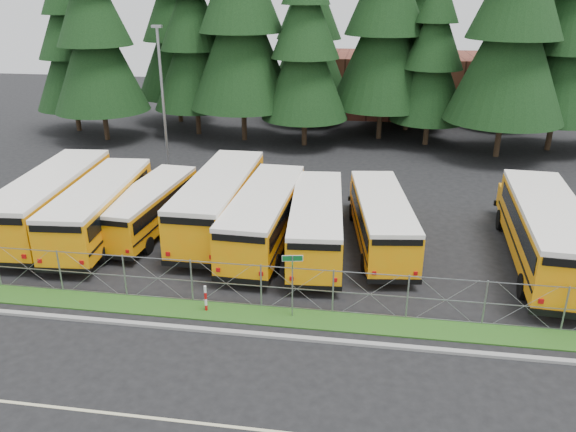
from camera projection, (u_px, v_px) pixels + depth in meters
The scene contains 30 objects.
ground at pixel (288, 297), 24.52m from camera, with size 120.00×120.00×0.00m, color black.
curb at pixel (276, 336), 21.67m from camera, with size 50.00×0.25×0.12m, color gray.
grass_verge at pixel (282, 317), 22.96m from camera, with size 50.00×1.40×0.06m, color #1C4E16.
road_lane_line at pixel (250, 429), 17.21m from camera, with size 50.00×0.12×0.01m, color beige.
chainlink_fence at pixel (285, 288), 23.23m from camera, with size 44.00×0.10×2.00m, color gray, non-canonical shape.
brick_building at pixel (401, 84), 59.13m from camera, with size 22.00×10.00×6.00m, color brown.
bus_0 at pixel (56, 201), 30.80m from camera, with size 2.91×12.32×3.23m, color orange, non-canonical shape.
bus_1 at pixel (104, 209), 30.06m from camera, with size 2.71×11.47×3.01m, color orange, non-canonical shape.
bus_2 at pixel (153, 208), 30.78m from camera, with size 2.32×9.82×2.58m, color orange, non-canonical shape.
bus_3 at pixel (222, 202), 30.73m from camera, with size 2.88×12.19×3.20m, color orange, non-canonical shape.
bus_4 at pixel (266, 217), 29.07m from camera, with size 2.67×11.33×2.97m, color orange, non-canonical shape.
bus_5 at pixel (317, 224), 28.41m from camera, with size 2.56×10.85×2.85m, color orange, non-canonical shape.
bus_6 at pixel (380, 221), 28.86m from camera, with size 2.49×10.54×2.76m, color orange, non-canonical shape.
bus_east at pixel (543, 233), 26.80m from camera, with size 2.93×12.43×3.26m, color orange, non-canonical shape.
street_sign at pixel (292, 273), 22.27m from camera, with size 0.83×0.55×2.81m.
striped_bollard at pixel (206, 299), 23.20m from camera, with size 0.11×0.11×1.20m, color #B20C0C.
light_standard at pixel (163, 94), 39.46m from camera, with size 0.70×0.35×10.14m.
conifer_0 at pixel (68, 50), 49.87m from camera, with size 6.60×6.60×14.59m, color black, non-canonical shape.
conifer_1 at pixel (94, 35), 46.19m from camera, with size 8.00×8.00×17.69m, color black, non-canonical shape.
conifer_2 at pixel (193, 40), 48.31m from camera, with size 7.45×7.45×16.48m, color black, non-canonical shape.
conifer_3 at pixel (241, 20), 45.65m from camera, with size 9.05×9.05×20.02m, color black, non-canonical shape.
conifer_4 at pixel (305, 48), 44.84m from camera, with size 7.21×7.21×15.94m, color black, non-canonical shape.
conifer_5 at pixel (386, 23), 46.22m from camera, with size 8.82×8.82×19.51m, color black, non-canonical shape.
conifer_6 at pixel (433, 60), 45.34m from camera, with size 6.35×6.35×14.04m, color black, non-canonical shape.
conifer_7 at pixel (515, 25), 40.89m from camera, with size 8.99×8.99×19.88m, color black, non-canonical shape.
conifer_8 at pixel (566, 42), 43.19m from camera, with size 7.75×7.75×17.14m, color black, non-canonical shape.
conifer_10 at pixel (174, 31), 52.87m from camera, with size 7.77×7.77×17.18m, color black, non-canonical shape.
conifer_11 at pixel (309, 29), 52.49m from camera, with size 7.96×7.96×17.60m, color black, non-canonical shape.
conifer_12 at pixel (413, 30), 49.52m from camera, with size 8.07×8.07×17.86m, color black, non-canonical shape.
conifer_13 at pixel (513, 41), 51.01m from camera, with size 7.16×7.16×15.83m, color black, non-canonical shape.
Camera 1 is at (3.17, -21.09, 12.61)m, focal length 35.00 mm.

